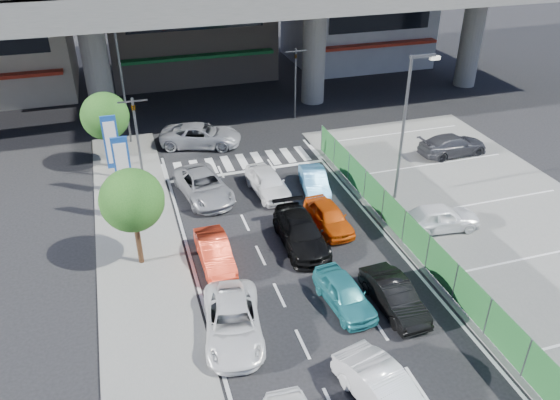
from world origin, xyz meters
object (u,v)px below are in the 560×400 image
object	(u,v)px
kei_truck_front_right	(314,182)
hatch_black_mid_right	(394,296)
street_lamp_left	(124,74)
hatch_white_back_mid	(386,392)
parked_sedan_white	(440,217)
parked_sedan_dgrey	(453,145)
sedan_white_mid_left	(233,322)
taxi_orange_left	(215,252)
tree_far	(105,116)
sedan_black_mid	(301,232)
tree_near	(132,200)
taxi_teal_mid	(344,293)
taxi_orange_right	(329,216)
traffic_cone	(410,217)
signboard_far	(112,145)
wagon_silver_front_left	(204,186)
traffic_light_left	(135,120)
signboard_near	(123,168)
street_lamp_right	(407,117)
sedan_white_front_mid	(268,182)
crossing_wagon_silver	(201,135)
traffic_light_right	(296,66)

from	to	relation	value
kei_truck_front_right	hatch_black_mid_right	bearing A→B (deg)	-81.90
street_lamp_left	hatch_white_back_mid	world-z (taller)	street_lamp_left
parked_sedan_white	parked_sedan_dgrey	world-z (taller)	parked_sedan_white
sedan_white_mid_left	taxi_orange_left	distance (m)	4.76
tree_far	sedan_black_mid	distance (m)	14.20
street_lamp_left	parked_sedan_white	size ratio (longest dim) A/B	2.00
sedan_black_mid	hatch_black_mid_right	bearing A→B (deg)	-66.70
tree_near	parked_sedan_white	size ratio (longest dim) A/B	1.20
tree_far	taxi_teal_mid	size ratio (longest dim) A/B	1.31
hatch_white_back_mid	kei_truck_front_right	world-z (taller)	hatch_white_back_mid
taxi_orange_right	traffic_cone	bearing A→B (deg)	-16.85
street_lamp_left	sedan_white_mid_left	size ratio (longest dim) A/B	1.71
signboard_far	wagon_silver_front_left	bearing A→B (deg)	-20.51
street_lamp_left	hatch_black_mid_right	bearing A→B (deg)	-66.02
sedan_black_mid	wagon_silver_front_left	size ratio (longest dim) A/B	0.96
traffic_light_left	signboard_far	distance (m)	1.93
traffic_light_left	street_lamp_left	world-z (taller)	street_lamp_left
signboard_near	tree_far	size ratio (longest dim) A/B	0.98
street_lamp_right	wagon_silver_front_left	size ratio (longest dim) A/B	1.61
hatch_white_back_mid	sedan_white_front_mid	bearing A→B (deg)	74.58
hatch_black_mid_right	parked_sedan_dgrey	distance (m)	15.97
signboard_near	tree_near	size ratio (longest dim) A/B	0.98
tree_near	taxi_teal_mid	xyz separation A→B (m)	(7.78, -5.40, -2.76)
crossing_wagon_silver	street_lamp_left	bearing A→B (deg)	85.44
sedan_white_mid_left	hatch_black_mid_right	world-z (taller)	sedan_white_mid_left
signboard_near	taxi_orange_right	distance (m)	10.52
street_lamp_left	hatch_black_mid_right	xyz separation A→B (m)	(8.97, -20.16, -4.14)
kei_truck_front_right	street_lamp_left	bearing A→B (deg)	142.91
traffic_light_right	tree_far	xyz separation A→B (m)	(-13.30, -4.50, -0.55)
hatch_white_back_mid	sedan_white_front_mid	xyz separation A→B (m)	(0.34, 15.14, 0.00)
kei_truck_front_right	hatch_white_back_mid	bearing A→B (deg)	-91.40
traffic_light_right	wagon_silver_front_left	world-z (taller)	traffic_light_right
taxi_orange_right	kei_truck_front_right	world-z (taller)	taxi_orange_right
hatch_white_back_mid	taxi_orange_right	distance (m)	11.08
taxi_teal_mid	traffic_light_left	bearing A→B (deg)	111.99
traffic_light_left	parked_sedan_dgrey	size ratio (longest dim) A/B	1.14
taxi_orange_left	kei_truck_front_right	distance (m)	8.38
street_lamp_right	taxi_teal_mid	xyz separation A→B (m)	(-6.40, -7.40, -4.15)
signboard_near	sedan_white_mid_left	world-z (taller)	signboard_near
traffic_light_left	hatch_black_mid_right	size ratio (longest dim) A/B	1.35
kei_truck_front_right	crossing_wagon_silver	xyz separation A→B (m)	(-4.99, 8.12, 0.12)
traffic_light_left	signboard_far	xyz separation A→B (m)	(-1.40, -1.01, -0.87)
street_lamp_right	sedan_white_mid_left	size ratio (longest dim) A/B	1.71
tree_far	sedan_white_front_mid	bearing A→B (deg)	-35.53
traffic_light_left	traffic_light_right	bearing A→B (deg)	30.89
tree_far	parked_sedan_dgrey	distance (m)	21.55
hatch_black_mid_right	sedan_white_mid_left	bearing A→B (deg)	173.14
traffic_light_right	taxi_orange_left	bearing A→B (deg)	-120.08
traffic_light_left	sedan_white_front_mid	world-z (taller)	traffic_light_left
street_lamp_left	traffic_cone	distance (m)	19.91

